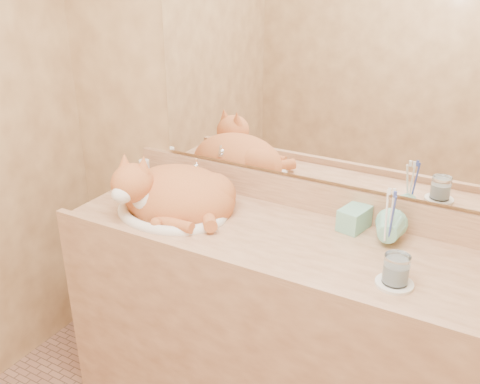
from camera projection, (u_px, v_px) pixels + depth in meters
The scene contains 12 objects.
wall_back at pixel (315, 109), 1.94m from camera, with size 2.40×0.02×2.50m, color #956C43.
vanity_counter at pixel (275, 334), 2.06m from camera, with size 1.60×0.55×0.85m, color #926041, non-canonical shape.
mirror at pixel (315, 71), 1.88m from camera, with size 1.30×0.02×0.80m, color white.
sink_basin at pixel (171, 196), 2.04m from camera, with size 0.44×0.37×0.14m, color white, non-canonical shape.
faucet at pixel (196, 179), 2.18m from camera, with size 0.04×0.11×0.15m, color white, non-canonical shape.
cat at pixel (173, 192), 2.05m from camera, with size 0.45×0.37×0.25m, color #B45629, non-canonical shape.
soap_dispenser at pixel (347, 211), 1.87m from camera, with size 0.08×0.08×0.18m, color #7AC3AB.
toothbrush_cup at pixel (387, 236), 1.79m from camera, with size 0.11×0.11×0.10m, color #7AC3AB.
toothbrushes at pixel (390, 215), 1.75m from camera, with size 0.04×0.04×0.23m, color white, non-canonical shape.
saucer at pixel (394, 284), 1.61m from camera, with size 0.12×0.12×0.01m, color white.
water_glass at pixel (396, 269), 1.59m from camera, with size 0.08×0.08×0.09m, color silver.
lotion_bottle at pixel (145, 172), 2.32m from camera, with size 0.04×0.04×0.11m, color white.
Camera 1 is at (0.69, -0.79, 1.76)m, focal length 40.00 mm.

